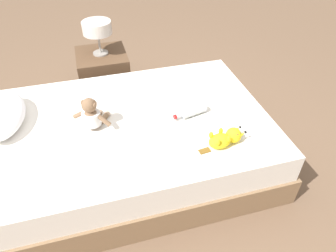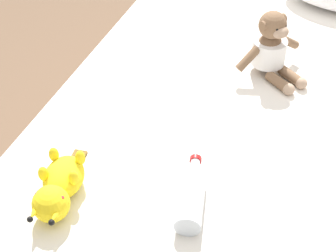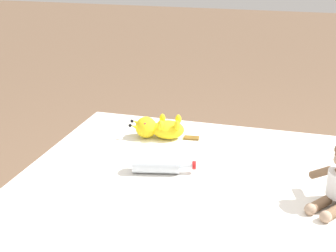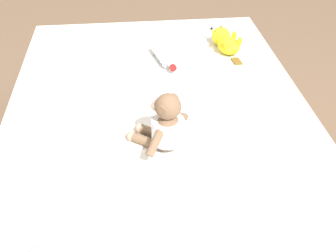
# 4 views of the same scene
# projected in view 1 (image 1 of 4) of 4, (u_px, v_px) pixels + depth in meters

# --- Properties ---
(ground_plane) EXTENTS (16.00, 16.00, 0.00)m
(ground_plane) POSITION_uv_depth(u_px,v_px,m) (128.00, 164.00, 2.42)
(ground_plane) COLOR brown
(bed) EXTENTS (1.34, 2.10, 0.44)m
(bed) POSITION_uv_depth(u_px,v_px,m) (126.00, 144.00, 2.28)
(bed) COLOR #846647
(bed) RESTS_ON ground_plane
(pillow) EXTENTS (0.54, 0.30, 0.14)m
(pillow) POSITION_uv_depth(u_px,v_px,m) (3.00, 115.00, 2.08)
(pillow) COLOR white
(pillow) RESTS_ON bed
(plush_monkey) EXTENTS (0.25, 0.25, 0.24)m
(plush_monkey) POSITION_uv_depth(u_px,v_px,m) (92.00, 115.00, 2.04)
(plush_monkey) COLOR brown
(plush_monkey) RESTS_ON bed
(plush_yellow_creature) EXTENTS (0.14, 0.33, 0.10)m
(plush_yellow_creature) POSITION_uv_depth(u_px,v_px,m) (226.00, 138.00, 1.93)
(plush_yellow_creature) COLOR yellow
(plush_yellow_creature) RESTS_ON bed
(glass_bottle) EXTENTS (0.11, 0.26, 0.07)m
(glass_bottle) POSITION_uv_depth(u_px,v_px,m) (193.00, 111.00, 2.17)
(glass_bottle) COLOR silver
(glass_bottle) RESTS_ON bed
(nightstand) EXTENTS (0.46, 0.46, 0.46)m
(nightstand) POSITION_uv_depth(u_px,v_px,m) (104.00, 75.00, 3.02)
(nightstand) COLOR brown
(nightstand) RESTS_ON ground_plane
(bedside_lamp) EXTENTS (0.26, 0.26, 0.31)m
(bedside_lamp) POSITION_uv_depth(u_px,v_px,m) (97.00, 29.00, 2.71)
(bedside_lamp) COLOR gray
(bedside_lamp) RESTS_ON nightstand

